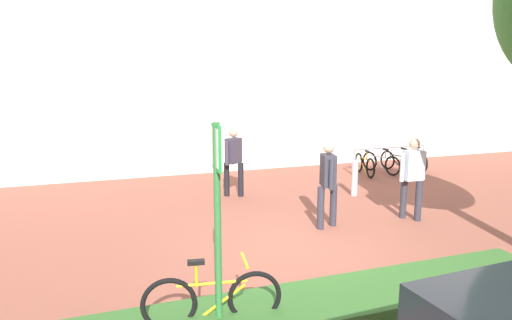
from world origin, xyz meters
name	(u,v)px	position (x,y,z in m)	size (l,w,h in m)	color
ground_plane	(302,250)	(0.00, 0.00, 0.00)	(60.00, 60.00, 0.00)	brown
building_facade	(202,9)	(0.00, 7.38, 5.00)	(28.00, 1.20, 10.00)	silver
planter_strip	(326,303)	(-0.58, -1.93, 0.08)	(7.00, 1.10, 0.16)	#336028
parking_sign_post	(217,198)	(-2.00, -1.93, 1.61)	(0.08, 0.36, 2.46)	#2D7238
bike_at_sign	(213,299)	(-2.05, -1.85, 0.35)	(1.67, 0.43, 0.86)	black
bike_rack_cluster	(390,161)	(5.37, 4.97, 0.35)	(2.66, 1.66, 0.83)	#99999E
bollard_steel	(355,178)	(2.79, 2.87, 0.45)	(0.16, 0.16, 0.90)	#ADADB2
person_suited_navy	(234,158)	(-0.09, 3.84, 0.98)	(0.52, 0.43, 1.72)	black
person_suited_dark	(328,179)	(0.97, 0.93, 0.98)	(0.48, 0.59, 1.72)	#2D2D38
person_shirt_blue	(413,174)	(2.88, 0.80, 0.98)	(0.61, 0.40, 1.72)	#2D2D38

